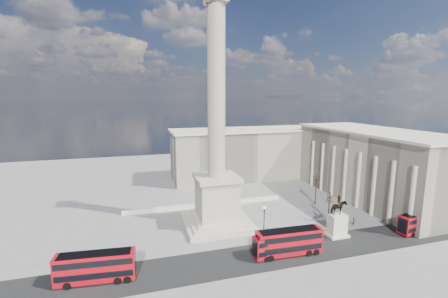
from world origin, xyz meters
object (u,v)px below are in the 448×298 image
object	(u,v)px
pedestrian_walking	(354,222)
pedestrian_standing	(343,230)
red_bus_d	(420,222)
victorian_lamp	(264,221)
nelsons_column	(217,166)
pedestrian_crossing	(258,240)
equestrian_statue	(337,222)
red_bus_a	(96,267)
red_bus_b	(281,244)
red_bus_c	(289,242)

from	to	relation	value
pedestrian_walking	pedestrian_standing	xyz separation A→B (m)	(-4.88, -2.67, -0.03)
red_bus_d	victorian_lamp	size ratio (longest dim) A/B	1.45
nelsons_column	red_bus_d	bearing A→B (deg)	-21.41
nelsons_column	pedestrian_crossing	bearing A→B (deg)	-65.03
victorian_lamp	equestrian_statue	distance (m)	14.95
red_bus_a	pedestrian_standing	world-z (taller)	red_bus_a
red_bus_b	pedestrian_walking	bearing A→B (deg)	14.25
red_bus_a	equestrian_statue	world-z (taller)	equestrian_statue
pedestrian_standing	pedestrian_crossing	bearing A→B (deg)	-28.05
pedestrian_standing	pedestrian_crossing	xyz separation A→B (m)	(-18.03, 0.70, 0.02)
red_bus_d	red_bus_b	bearing A→B (deg)	174.45
red_bus_c	pedestrian_walking	world-z (taller)	red_bus_c
equestrian_statue	pedestrian_walking	size ratio (longest dim) A/B	4.58
red_bus_d	pedestrian_walking	distance (m)	12.48
pedestrian_walking	red_bus_c	bearing A→B (deg)	168.33
pedestrian_standing	pedestrian_crossing	size ratio (longest dim) A/B	0.98
red_bus_c	red_bus_a	bearing A→B (deg)	-179.46
pedestrian_crossing	pedestrian_walking	bearing A→B (deg)	-127.13
pedestrian_walking	pedestrian_standing	distance (m)	5.57
pedestrian_walking	victorian_lamp	bearing A→B (deg)	151.33
red_bus_d	equestrian_statue	xyz separation A→B (m)	(-17.29, 3.17, 0.81)
nelsons_column	pedestrian_crossing	world-z (taller)	nelsons_column
red_bus_a	pedestrian_crossing	world-z (taller)	red_bus_a
red_bus_a	red_bus_d	bearing A→B (deg)	5.16
red_bus_b	victorian_lamp	distance (m)	6.01
nelsons_column	pedestrian_crossing	distance (m)	16.92
equestrian_statue	pedestrian_crossing	bearing A→B (deg)	175.88
nelsons_column	pedestrian_crossing	size ratio (longest dim) A/B	27.48
nelsons_column	equestrian_statue	bearing A→B (deg)	-29.31
red_bus_d	equestrian_statue	size ratio (longest dim) A/B	1.21
red_bus_c	victorian_lamp	xyz separation A→B (m)	(-2.18, 5.86, 1.69)
equestrian_statue	pedestrian_standing	distance (m)	2.72
victorian_lamp	pedestrian_standing	distance (m)	16.87
nelsons_column	victorian_lamp	world-z (taller)	nelsons_column
red_bus_b	pedestrian_walking	world-z (taller)	red_bus_b
red_bus_c	pedestrian_crossing	bearing A→B (deg)	129.45
nelsons_column	red_bus_b	size ratio (longest dim) A/B	4.95
victorian_lamp	red_bus_c	bearing A→B (deg)	-69.59
red_bus_b	red_bus_d	size ratio (longest dim) A/B	0.98
pedestrian_crossing	pedestrian_standing	bearing A→B (deg)	-134.28
nelsons_column	victorian_lamp	bearing A→B (deg)	-56.44
nelsons_column	red_bus_a	size ratio (longest dim) A/B	4.34
red_bus_c	red_bus_d	distance (m)	29.88
red_bus_b	equestrian_statue	bearing A→B (deg)	10.45
nelsons_column	victorian_lamp	size ratio (longest dim) A/B	7.08
red_bus_c	pedestrian_walking	bearing A→B (deg)	22.51
equestrian_statue	pedestrian_crossing	size ratio (longest dim) A/B	4.66
red_bus_a	pedestrian_walking	distance (m)	50.65
pedestrian_standing	red_bus_a	bearing A→B (deg)	-21.85
red_bus_d	victorian_lamp	world-z (taller)	victorian_lamp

